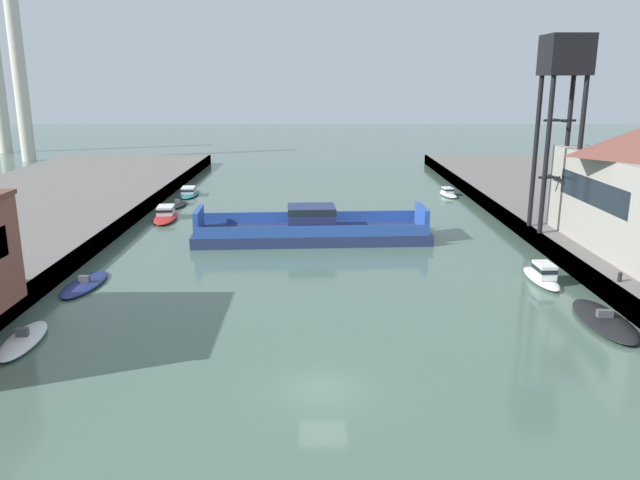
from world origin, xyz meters
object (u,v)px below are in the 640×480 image
Objects in this scene: moored_boat_near_left at (85,284)px; smokestack_distant_b at (18,66)px; chain_ferry at (312,230)px; crane_tower at (564,73)px; moored_boat_mid_left at (189,192)px; moored_boat_far_right at (166,214)px; moored_boat_near_right at (604,320)px; moored_boat_far_left at (448,193)px; moored_boat_upstream_b at (542,275)px; moored_boat_upstream_a at (23,340)px; moored_boat_mid_right at (178,205)px.

smokestack_distant_b is at bearing 116.74° from moored_boat_near_left.
crane_tower reaches higher than chain_ferry.
smokestack_distant_b reaches higher than moored_boat_mid_left.
chain_ferry is 19.64m from moored_boat_far_right.
moored_boat_near_right is at bearing -52.09° from moored_boat_mid_left.
chain_ferry is 3.35× the size of moored_boat_near_left.
smokestack_distant_b reaches higher than moored_boat_far_right.
moored_boat_far_right is (-35.77, -14.48, 0.11)m from moored_boat_far_left.
moored_boat_near_left is 53.09m from moored_boat_far_left.
moored_boat_far_left is at bearing -1.08° from moored_boat_mid_left.
moored_boat_far_left is (-0.69, 46.54, 0.19)m from moored_boat_near_right.
moored_boat_mid_left is at bearing 132.74° from moored_boat_upstream_b.
crane_tower is 102.91m from smokestack_distant_b.
moored_boat_far_left is (36.40, 38.65, 0.24)m from moored_boat_near_left.
moored_boat_upstream_a is 1.00× the size of moored_boat_upstream_b.
crane_tower is 0.52× the size of smokestack_distant_b.
moored_boat_far_left reaches higher than moored_boat_near_right.
smokestack_distant_b is at bearing 131.96° from chain_ferry.
crane_tower reaches higher than moored_boat_near_right.
moored_boat_upstream_b is at bearing -47.26° from moored_boat_mid_left.
moored_boat_mid_right is (0.46, 31.52, 0.02)m from moored_boat_near_left.
moored_boat_near_right is 46.54m from moored_boat_far_left.
chain_ferry is at bearing 131.23° from moored_boat_near_right.
moored_boat_near_left is 37.92m from moored_boat_near_right.
moored_boat_far_right is at bearing -53.30° from smokestack_distant_b.
moored_boat_upstream_a is at bearing -90.04° from moored_boat_mid_left.
crane_tower is (22.97, -2.49, 15.14)m from chain_ferry.
moored_boat_mid_right is 62.93m from smokestack_distant_b.
moored_boat_near_right is 1.31× the size of moored_boat_upstream_a.
moored_boat_near_right is 1.31× the size of moored_boat_upstream_b.
moored_boat_upstream_b is 0.18× the size of smokestack_distant_b.
moored_boat_far_left is at bearing 22.04° from moored_boat_far_right.
moored_boat_near_right is at bearing -48.77° from chain_ferry.
crane_tower reaches higher than moored_boat_far_left.
moored_boat_far_right is at bearing 162.85° from crane_tower.
moored_boat_near_left is at bearing -163.73° from crane_tower.
smokestack_distant_b is at bearing 126.70° from moored_boat_far_right.
smokestack_distant_b is (-75.98, 85.07, 18.03)m from moored_boat_near_right.
moored_boat_mid_left is 36.10m from moored_boat_far_left.
moored_boat_far_left is 86.44m from smokestack_distant_b.
smokestack_distant_b is at bearing 152.90° from moored_boat_far_left.
moored_boat_far_left is (36.09, -0.68, -0.03)m from moored_boat_mid_left.
moored_boat_far_right is (-36.46, 32.06, 0.30)m from moored_boat_near_right.
moored_boat_upstream_a is (-0.04, -50.35, -0.16)m from moored_boat_mid_left.
moored_boat_mid_left reaches higher than moored_boat_mid_right.
moored_boat_near_left is 0.86× the size of moored_boat_far_right.
moored_boat_upstream_a is at bearing -88.59° from moored_boat_near_left.
crane_tower reaches higher than moored_boat_mid_right.
moored_boat_upstream_a is at bearing -126.03° from moored_boat_far_left.
smokestack_distant_b is (-74.92, 76.50, 17.65)m from moored_boat_upstream_b.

